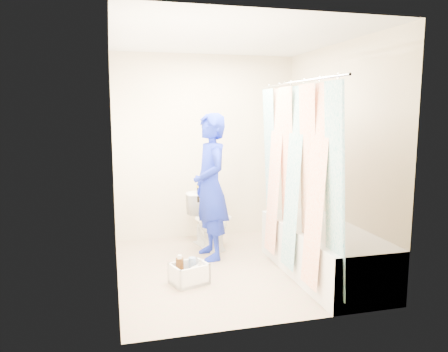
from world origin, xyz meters
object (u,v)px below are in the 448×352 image
object	(u,v)px
toilet	(210,221)
bathtub	(323,250)
plumber	(210,187)
cleaning_caddy	(190,274)

from	to	relation	value
toilet	bathtub	bearing A→B (deg)	-66.57
plumber	cleaning_caddy	xyz separation A→B (m)	(-0.37, -0.71, -0.73)
bathtub	cleaning_caddy	bearing A→B (deg)	174.99
toilet	cleaning_caddy	world-z (taller)	toilet
plumber	toilet	bearing A→B (deg)	164.30
toilet	cleaning_caddy	size ratio (longest dim) A/B	1.64
toilet	plumber	distance (m)	0.63
toilet	plumber	world-z (taller)	plumber
bathtub	toilet	bearing A→B (deg)	127.09
bathtub	toilet	size ratio (longest dim) A/B	2.65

